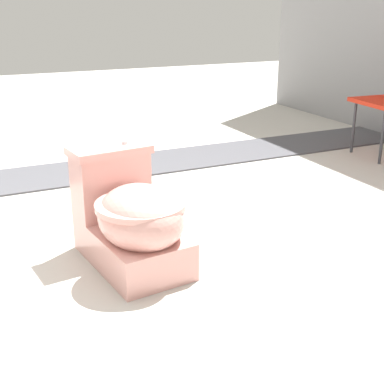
% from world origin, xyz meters
% --- Properties ---
extents(ground_plane, '(14.00, 14.00, 0.00)m').
position_xyz_m(ground_plane, '(0.00, 0.00, 0.00)').
color(ground_plane, beige).
extents(gravel_strip, '(0.56, 8.00, 0.01)m').
position_xyz_m(gravel_strip, '(-1.31, 0.50, 0.01)').
color(gravel_strip, '#4C4C51').
rests_on(gravel_strip, ground).
extents(toilet, '(0.67, 0.44, 0.52)m').
position_xyz_m(toilet, '(0.15, 0.20, 0.22)').
color(toilet, '#E09E93').
rests_on(toilet, ground).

